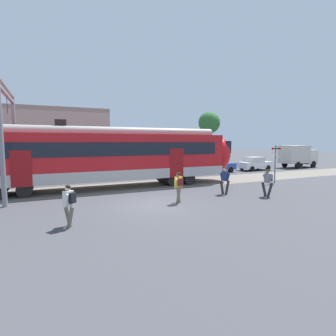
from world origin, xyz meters
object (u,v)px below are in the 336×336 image
parked_car_blue (217,165)px  crossing_signal (276,158)px  pedestrian_yellow (179,185)px  pedestrian_grey (268,180)px  pedestrian_white (69,202)px  box_truck (298,155)px  pedestrian_navy (225,179)px  parked_car_white (255,164)px

parked_car_blue → crossing_signal: 7.99m
pedestrian_yellow → pedestrian_grey: bearing=-7.9°
pedestrian_white → parked_car_blue: 20.24m
box_truck → pedestrian_yellow: bearing=-154.2°
pedestrian_navy → box_truck: box_truck is taller
parked_car_white → pedestrian_yellow: bearing=-145.1°
pedestrian_yellow → pedestrian_navy: same height
pedestrian_grey → box_truck: 20.82m
pedestrian_yellow → box_truck: 25.26m
parked_car_white → box_truck: bearing=1.6°
pedestrian_yellow → pedestrian_grey: size_ratio=1.00×
parked_car_blue → crossing_signal: bearing=-89.9°
pedestrian_yellow → parked_car_white: 18.83m
pedestrian_yellow → crossing_signal: (10.20, 2.98, 1.02)m
pedestrian_navy → pedestrian_white: bearing=-164.1°
pedestrian_navy → parked_car_blue: pedestrian_navy is taller
parked_car_blue → parked_car_white: (5.25, -0.09, 0.00)m
pedestrian_yellow → parked_car_blue: 14.90m
pedestrian_yellow → crossing_signal: crossing_signal is taller
pedestrian_white → pedestrian_grey: same height
parked_car_white → crossing_signal: (-5.24, -7.80, 1.23)m
pedestrian_navy → pedestrian_grey: same height
pedestrian_yellow → parked_car_blue: size_ratio=0.41×
parked_car_blue → box_truck: bearing=0.5°
pedestrian_yellow → box_truck: box_truck is taller
parked_car_blue → box_truck: 12.58m
pedestrian_grey → pedestrian_yellow: bearing=172.1°
pedestrian_white → box_truck: size_ratio=0.31×
pedestrian_white → crossing_signal: (15.82, 4.74, 1.02)m
pedestrian_yellow → parked_car_white: bearing=34.9°
box_truck → parked_car_white: bearing=-178.4°
box_truck → crossing_signal: bearing=-147.5°
pedestrian_grey → parked_car_blue: 12.54m
crossing_signal → pedestrian_white: bearing=-163.3°
pedestrian_white → box_truck: 31.11m
pedestrian_white → parked_car_white: 24.51m
crossing_signal → box_truck: bearing=32.5°
parked_car_white → crossing_signal: 9.48m
pedestrian_grey → parked_car_white: pedestrian_grey is taller
pedestrian_white → crossing_signal: bearing=16.7°
pedestrian_white → pedestrian_grey: (11.19, 0.98, 0.00)m
parked_car_blue → crossing_signal: crossing_signal is taller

